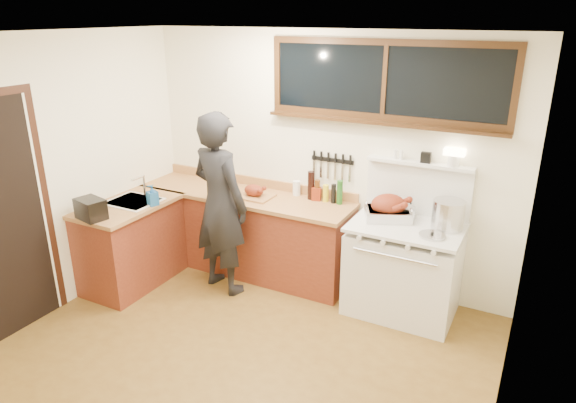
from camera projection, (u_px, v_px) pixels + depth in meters
The scene contains 19 objects.
ground_plane at pixel (236, 361), 4.31m from camera, with size 4.00×3.50×0.02m, color brown.
room_shell at pixel (228, 172), 3.73m from camera, with size 4.10×3.60×2.65m.
counter_back at pixel (245, 231), 5.70m from camera, with size 2.44×0.64×1.00m.
counter_left at pixel (131, 243), 5.41m from camera, with size 0.64×1.09×0.90m.
sink_unit at pixel (134, 206), 5.32m from camera, with size 0.50×0.45×0.37m.
vintage_stove at pixel (404, 267), 4.88m from camera, with size 1.02×0.74×1.59m.
back_window at pixel (384, 90), 4.76m from camera, with size 2.32×0.13×0.77m.
knife_strip at pixel (332, 161), 5.24m from camera, with size 0.46×0.03×0.28m.
man at pixel (220, 204), 5.14m from camera, with size 0.77×0.60×1.87m.
soap_bottle at pixel (152, 195), 5.18m from camera, with size 0.13×0.13×0.21m.
toaster at pixel (91, 209), 4.84m from camera, with size 0.32×0.25×0.20m.
cutting_board at pixel (254, 192), 5.42m from camera, with size 0.40×0.30×0.14m.
roast_turkey at pixel (389, 209), 4.83m from camera, with size 0.51×0.46×0.24m.
stockpot at pixel (448, 215), 4.61m from camera, with size 0.37×0.37×0.27m.
saucepan at pixel (407, 213), 4.85m from camera, with size 0.16×0.28×0.12m.
pot_lid at pixel (432, 235), 4.48m from camera, with size 0.29×0.29×0.04m.
coffee_tin at pixel (316, 194), 5.33m from camera, with size 0.11×0.10×0.14m.
pitcher at pixel (297, 188), 5.47m from camera, with size 0.10×0.10×0.16m.
bottle_cluster at pixel (323, 190), 5.28m from camera, with size 0.39×0.07×0.30m.
Camera 1 is at (2.05, -2.96, 2.74)m, focal length 32.00 mm.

